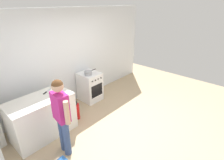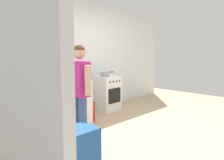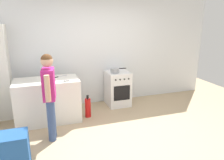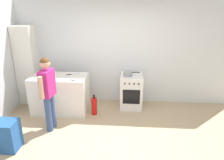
% 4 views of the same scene
% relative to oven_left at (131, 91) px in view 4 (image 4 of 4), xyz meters
% --- Properties ---
extents(ground_plane, '(8.00, 8.00, 0.00)m').
position_rel_oven_left_xyz_m(ground_plane, '(-0.35, -1.58, -0.43)').
color(ground_plane, tan).
extents(back_wall, '(6.00, 0.10, 2.60)m').
position_rel_oven_left_xyz_m(back_wall, '(-0.35, 0.37, 0.87)').
color(back_wall, silver).
rests_on(back_wall, ground).
extents(counter_unit, '(1.30, 0.70, 0.90)m').
position_rel_oven_left_xyz_m(counter_unit, '(-1.70, -0.38, 0.02)').
color(counter_unit, silver).
rests_on(counter_unit, ground).
extents(oven_left, '(0.54, 0.62, 0.85)m').
position_rel_oven_left_xyz_m(oven_left, '(0.00, 0.00, 0.00)').
color(oven_left, white).
rests_on(oven_left, ground).
extents(pot, '(0.39, 0.21, 0.11)m').
position_rel_oven_left_xyz_m(pot, '(-0.10, -0.08, 0.48)').
color(pot, gray).
rests_on(pot, oven_left).
extents(knife_carving, '(0.31, 0.18, 0.01)m').
position_rel_oven_left_xyz_m(knife_carving, '(-1.41, -0.21, 0.48)').
color(knife_carving, silver).
rests_on(knife_carving, counter_unit).
extents(knife_paring, '(0.21, 0.06, 0.01)m').
position_rel_oven_left_xyz_m(knife_paring, '(-1.29, -0.62, 0.48)').
color(knife_paring, silver).
rests_on(knife_paring, counter_unit).
extents(person, '(0.24, 0.57, 1.55)m').
position_rel_oven_left_xyz_m(person, '(-1.68, -1.16, 0.49)').
color(person, '#384C7A').
rests_on(person, ground).
extents(fire_extinguisher, '(0.13, 0.13, 0.50)m').
position_rel_oven_left_xyz_m(fire_extinguisher, '(-0.87, -0.48, -0.21)').
color(fire_extinguisher, red).
rests_on(fire_extinguisher, ground).
extents(recycling_crate_lower, '(0.52, 0.36, 0.28)m').
position_rel_oven_left_xyz_m(recycling_crate_lower, '(-2.30, -1.86, -0.29)').
color(recycling_crate_lower, '#235193').
rests_on(recycling_crate_lower, ground).
extents(recycling_crate_upper, '(0.52, 0.36, 0.28)m').
position_rel_oven_left_xyz_m(recycling_crate_upper, '(-2.30, -1.86, -0.01)').
color(recycling_crate_upper, '#235193').
rests_on(recycling_crate_upper, recycling_crate_lower).
extents(larder_cabinet, '(0.48, 0.44, 2.00)m').
position_rel_oven_left_xyz_m(larder_cabinet, '(-2.65, 0.10, 0.57)').
color(larder_cabinet, silver).
rests_on(larder_cabinet, ground).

